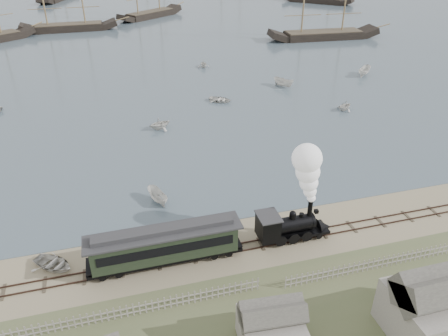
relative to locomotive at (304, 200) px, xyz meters
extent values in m
plane|color=tan|center=(-8.72, 2.00, -4.05)|extent=(600.00, 600.00, 0.00)
cube|color=#37251E|center=(-8.72, -0.50, -3.95)|extent=(120.00, 0.08, 0.12)
cube|color=#37251E|center=(-8.72, 0.50, -3.95)|extent=(120.00, 0.08, 0.12)
cube|color=#3B3226|center=(-8.72, 0.00, -4.02)|extent=(120.00, 1.80, 0.06)
cube|color=black|center=(-0.71, 0.00, -3.38)|extent=(6.37, 1.87, 0.23)
cylinder|color=black|center=(-1.09, 0.00, -2.44)|extent=(3.94, 1.41, 1.41)
cube|color=black|center=(-3.15, 0.00, -2.25)|extent=(1.69, 2.06, 2.16)
cube|color=#323235|center=(-3.15, 0.00, -1.13)|extent=(1.87, 2.25, 0.11)
cylinder|color=black|center=(0.69, 0.00, -1.18)|extent=(0.41, 0.41, 1.50)
sphere|color=black|center=(-0.90, 0.00, -1.34)|extent=(0.60, 0.60, 0.60)
cone|color=black|center=(2.28, 0.00, -3.47)|extent=(1.31, 1.87, 1.87)
cube|color=black|center=(1.35, 0.00, -1.50)|extent=(0.33, 0.33, 0.33)
cube|color=black|center=(-12.11, 0.00, -3.39)|extent=(12.70, 2.09, 0.32)
cube|color=black|center=(-12.11, 0.00, -2.12)|extent=(11.79, 2.27, 2.27)
cube|color=black|center=(-12.11, -1.15, -1.90)|extent=(10.89, 0.06, 0.82)
cube|color=black|center=(-12.11, 1.15, -1.90)|extent=(10.89, 0.06, 0.82)
cube|color=#323235|center=(-12.11, 0.00, -0.94)|extent=(12.70, 2.45, 0.16)
cube|color=#323235|center=(-12.11, 0.00, -0.67)|extent=(11.34, 1.09, 0.41)
imported|color=silver|center=(-21.12, 1.89, -3.68)|extent=(4.24, 4.38, 0.74)
imported|color=silver|center=(-8.65, 26.33, -3.18)|extent=(3.52, 3.79, 1.63)
imported|color=silver|center=(-11.52, 8.96, -3.36)|extent=(3.49, 2.26, 1.26)
imported|color=silver|center=(1.84, 33.83, -3.62)|extent=(4.25, 4.47, 0.75)
imported|color=silver|center=(18.76, 25.50, -3.28)|extent=(3.24, 3.43, 1.43)
imported|color=silver|center=(30.34, 39.25, -3.20)|extent=(3.80, 4.12, 1.58)
imported|color=silver|center=(3.53, 51.95, -3.31)|extent=(2.71, 2.36, 1.37)
imported|color=silver|center=(14.00, 37.63, -3.24)|extent=(4.09, 3.30, 1.51)
camera|label=1|loc=(-15.00, -27.93, 20.96)|focal=35.00mm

